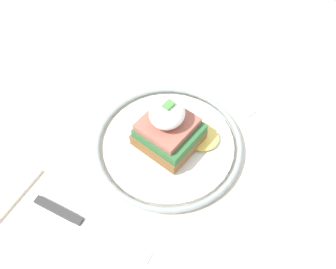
% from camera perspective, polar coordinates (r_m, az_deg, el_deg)
% --- Properties ---
extents(ground_plane, '(6.00, 6.00, 0.00)m').
position_cam_1_polar(ground_plane, '(1.25, -1.18, -20.36)').
color(ground_plane, '#B2ADA3').
extents(dining_table, '(0.95, 0.79, 0.76)m').
position_cam_1_polar(dining_table, '(0.66, -2.11, -6.41)').
color(dining_table, beige).
rests_on(dining_table, ground_plane).
extents(plate, '(0.24, 0.24, 0.02)m').
position_cam_1_polar(plate, '(0.54, 0.00, -1.66)').
color(plate, silver).
rests_on(plate, dining_table).
extents(sandwich, '(0.11, 0.11, 0.09)m').
position_cam_1_polar(sandwich, '(0.50, 0.11, 1.02)').
color(sandwich, brown).
rests_on(sandwich, plate).
extents(fork, '(0.05, 0.15, 0.00)m').
position_cam_1_polar(fork, '(0.62, 10.06, 7.31)').
color(fork, silver).
rests_on(fork, dining_table).
extents(knife, '(0.06, 0.19, 0.01)m').
position_cam_1_polar(knife, '(0.50, -14.90, -14.55)').
color(knife, '#2D2D2D').
rests_on(knife, dining_table).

